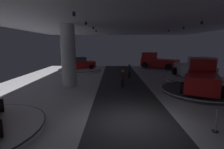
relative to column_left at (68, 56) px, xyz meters
name	(u,v)px	position (x,y,z in m)	size (l,w,h in m)	color
ground	(132,122)	(4.92, -7.23, -2.77)	(24.00, 44.00, 0.06)	#B2B2B7
ceiling_with_spotlights	(134,1)	(4.92, -7.23, 2.80)	(24.00, 44.00, 0.39)	silver
column_left	(68,56)	(0.00, 0.00, 0.00)	(1.29, 1.29, 5.50)	silver
display_platform_deep_left	(80,70)	(-0.75, 8.52, -2.55)	(6.02, 6.02, 0.36)	silver
display_car_deep_left	(80,63)	(-0.78, 8.50, -1.63)	(4.57, 3.42, 1.71)	red
display_platform_mid_right	(200,91)	(10.90, -2.23, -2.61)	(6.02, 6.02, 0.24)	#333338
pickup_truck_mid_right	(202,77)	(11.06, -1.94, -1.57)	(4.45, 5.67, 2.30)	red
display_platform_far_right	(192,79)	(12.35, 2.30, -2.59)	(5.68, 5.68, 0.29)	silver
pickup_truck_far_right	(194,69)	(12.34, 1.98, -1.53)	(2.68, 5.32, 2.30)	silver
display_platform_deep_right	(159,69)	(11.01, 9.92, -2.58)	(5.68, 5.68, 0.30)	#B7B7BC
pickup_truck_deep_right	(157,62)	(10.77, 10.13, -1.51)	(5.38, 5.05, 2.30)	red
visitor_walking_near	(129,70)	(5.86, 3.55, -1.84)	(0.32, 0.32, 1.59)	black
visitor_walking_far	(123,77)	(4.85, -0.74, -1.84)	(0.32, 0.32, 1.59)	black
stanchion_a	(216,124)	(8.39, -8.21, -2.38)	(0.28, 0.28, 1.01)	#333338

